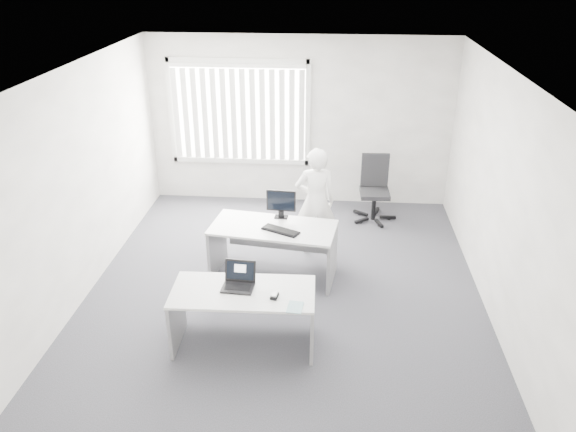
# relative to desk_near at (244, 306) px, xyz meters

# --- Properties ---
(ground) EXTENTS (6.00, 6.00, 0.00)m
(ground) POSITION_rel_desk_near_xyz_m (0.34, 1.03, -0.50)
(ground) COLOR #585760
(ground) RESTS_ON ground
(wall_back) EXTENTS (5.00, 0.02, 2.80)m
(wall_back) POSITION_rel_desk_near_xyz_m (0.34, 4.03, 0.90)
(wall_back) COLOR white
(wall_back) RESTS_ON ground
(wall_front) EXTENTS (5.00, 0.02, 2.80)m
(wall_front) POSITION_rel_desk_near_xyz_m (0.34, -1.97, 0.90)
(wall_front) COLOR white
(wall_front) RESTS_ON ground
(wall_left) EXTENTS (0.02, 6.00, 2.80)m
(wall_left) POSITION_rel_desk_near_xyz_m (-2.16, 1.03, 0.90)
(wall_left) COLOR white
(wall_left) RESTS_ON ground
(wall_right) EXTENTS (0.02, 6.00, 2.80)m
(wall_right) POSITION_rel_desk_near_xyz_m (2.84, 1.03, 0.90)
(wall_right) COLOR white
(wall_right) RESTS_ON ground
(ceiling) EXTENTS (5.00, 6.00, 0.02)m
(ceiling) POSITION_rel_desk_near_xyz_m (0.34, 1.03, 2.30)
(ceiling) COLOR silver
(ceiling) RESTS_ON wall_back
(window) EXTENTS (2.32, 0.06, 1.76)m
(window) POSITION_rel_desk_near_xyz_m (-0.66, 3.99, 1.05)
(window) COLOR silver
(window) RESTS_ON wall_back
(blinds) EXTENTS (2.20, 0.10, 1.50)m
(blinds) POSITION_rel_desk_near_xyz_m (-0.66, 3.93, 1.02)
(blinds) COLOR white
(blinds) RESTS_ON wall_back
(desk_near) EXTENTS (1.55, 0.76, 0.70)m
(desk_near) POSITION_rel_desk_near_xyz_m (0.00, 0.00, 0.00)
(desk_near) COLOR silver
(desk_near) RESTS_ON ground
(desk_far) EXTENTS (1.70, 0.97, 0.74)m
(desk_far) POSITION_rel_desk_near_xyz_m (0.17, 1.48, 0.03)
(desk_far) COLOR silver
(desk_far) RESTS_ON ground
(office_chair) EXTENTS (0.62, 0.62, 1.05)m
(office_chair) POSITION_rel_desk_near_xyz_m (1.60, 3.38, -0.18)
(office_chair) COLOR black
(office_chair) RESTS_ON ground
(person) EXTENTS (0.62, 0.46, 1.57)m
(person) POSITION_rel_desk_near_xyz_m (0.69, 2.21, 0.28)
(person) COLOR white
(person) RESTS_ON ground
(laptop) EXTENTS (0.36, 0.32, 0.26)m
(laptop) POSITION_rel_desk_near_xyz_m (-0.06, 0.04, 0.33)
(laptop) COLOR black
(laptop) RESTS_ON desk_near
(paper_sheet) EXTENTS (0.34, 0.28, 0.00)m
(paper_sheet) POSITION_rel_desk_near_xyz_m (0.30, -0.07, 0.20)
(paper_sheet) COLOR silver
(paper_sheet) RESTS_ON desk_near
(mouse) EXTENTS (0.09, 0.13, 0.05)m
(mouse) POSITION_rel_desk_near_xyz_m (0.35, -0.10, 0.22)
(mouse) COLOR #ADADAF
(mouse) RESTS_ON paper_sheet
(booklet) EXTENTS (0.17, 0.23, 0.01)m
(booklet) POSITION_rel_desk_near_xyz_m (0.58, -0.26, 0.20)
(booklet) COLOR white
(booklet) RESTS_ON desk_near
(keyboard) EXTENTS (0.52, 0.37, 0.02)m
(keyboard) POSITION_rel_desk_near_xyz_m (0.28, 1.34, 0.24)
(keyboard) COLOR black
(keyboard) RESTS_ON desk_far
(monitor) EXTENTS (0.40, 0.15, 0.39)m
(monitor) POSITION_rel_desk_near_xyz_m (0.25, 1.76, 0.43)
(monitor) COLOR black
(monitor) RESTS_ON desk_far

